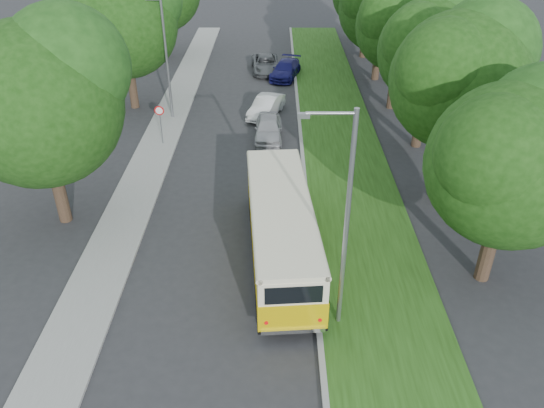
{
  "coord_description": "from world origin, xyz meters",
  "views": [
    {
      "loc": [
        2.07,
        -16.2,
        13.37
      ],
      "look_at": [
        1.94,
        3.02,
        1.5
      ],
      "focal_mm": 35.0,
      "sensor_mm": 36.0,
      "label": 1
    }
  ],
  "objects_px": {
    "lamppost_far": "(165,55)",
    "vintage_bus": "(281,231)",
    "car_silver": "(268,128)",
    "lamppost_near": "(344,219)",
    "car_white": "(266,107)",
    "car_grey": "(266,64)",
    "car_blue": "(285,70)"
  },
  "relations": [
    {
      "from": "lamppost_far",
      "to": "vintage_bus",
      "type": "xyz_separation_m",
      "value": [
        7.01,
        -14.83,
        -2.72
      ]
    },
    {
      "from": "car_grey",
      "to": "lamppost_near",
      "type": "bearing_deg",
      "value": -88.73
    },
    {
      "from": "car_grey",
      "to": "lamppost_far",
      "type": "bearing_deg",
      "value": -126.12
    },
    {
      "from": "lamppost_far",
      "to": "car_blue",
      "type": "relative_size",
      "value": 1.71
    },
    {
      "from": "car_white",
      "to": "car_grey",
      "type": "bearing_deg",
      "value": 111.06
    },
    {
      "from": "lamppost_far",
      "to": "car_white",
      "type": "distance_m",
      "value": 7.1
    },
    {
      "from": "lamppost_far",
      "to": "car_white",
      "type": "bearing_deg",
      "value": 4.86
    },
    {
      "from": "car_white",
      "to": "car_blue",
      "type": "relative_size",
      "value": 0.89
    },
    {
      "from": "vintage_bus",
      "to": "car_silver",
      "type": "xyz_separation_m",
      "value": [
        -0.65,
        11.76,
        -0.72
      ]
    },
    {
      "from": "car_white",
      "to": "car_grey",
      "type": "xyz_separation_m",
      "value": [
        -0.18,
        9.25,
        -0.0
      ]
    },
    {
      "from": "vintage_bus",
      "to": "car_blue",
      "type": "height_order",
      "value": "vintage_bus"
    },
    {
      "from": "lamppost_far",
      "to": "car_blue",
      "type": "distance_m",
      "value": 11.79
    },
    {
      "from": "vintage_bus",
      "to": "lamppost_near",
      "type": "bearing_deg",
      "value": -67.15
    },
    {
      "from": "car_blue",
      "to": "car_grey",
      "type": "relative_size",
      "value": 0.96
    },
    {
      "from": "car_blue",
      "to": "vintage_bus",
      "type": "bearing_deg",
      "value": -76.99
    },
    {
      "from": "lamppost_far",
      "to": "vintage_bus",
      "type": "height_order",
      "value": "lamppost_far"
    },
    {
      "from": "car_white",
      "to": "lamppost_far",
      "type": "bearing_deg",
      "value": -155.18
    },
    {
      "from": "lamppost_near",
      "to": "car_silver",
      "type": "distance_m",
      "value": 16.06
    },
    {
      "from": "car_white",
      "to": "lamppost_near",
      "type": "bearing_deg",
      "value": -61.84
    },
    {
      "from": "vintage_bus",
      "to": "car_silver",
      "type": "height_order",
      "value": "vintage_bus"
    },
    {
      "from": "car_silver",
      "to": "lamppost_far",
      "type": "bearing_deg",
      "value": 154.85
    },
    {
      "from": "lamppost_far",
      "to": "vintage_bus",
      "type": "distance_m",
      "value": 16.63
    },
    {
      "from": "vintage_bus",
      "to": "car_grey",
      "type": "bearing_deg",
      "value": 87.87
    },
    {
      "from": "lamppost_near",
      "to": "lamppost_far",
      "type": "bearing_deg",
      "value": 115.71
    },
    {
      "from": "lamppost_far",
      "to": "lamppost_near",
      "type": "bearing_deg",
      "value": -64.29
    },
    {
      "from": "car_silver",
      "to": "vintage_bus",
      "type": "bearing_deg",
      "value": -86.14
    },
    {
      "from": "car_silver",
      "to": "car_blue",
      "type": "relative_size",
      "value": 0.91
    },
    {
      "from": "vintage_bus",
      "to": "car_grey",
      "type": "distance_m",
      "value": 24.64
    },
    {
      "from": "lamppost_far",
      "to": "car_grey",
      "type": "xyz_separation_m",
      "value": [
        5.99,
        9.77,
        -3.48
      ]
    },
    {
      "from": "lamppost_near",
      "to": "car_grey",
      "type": "xyz_separation_m",
      "value": [
        -2.92,
        28.27,
        -3.73
      ]
    },
    {
      "from": "lamppost_near",
      "to": "car_grey",
      "type": "distance_m",
      "value": 28.67
    },
    {
      "from": "car_white",
      "to": "car_grey",
      "type": "relative_size",
      "value": 0.85
    }
  ]
}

